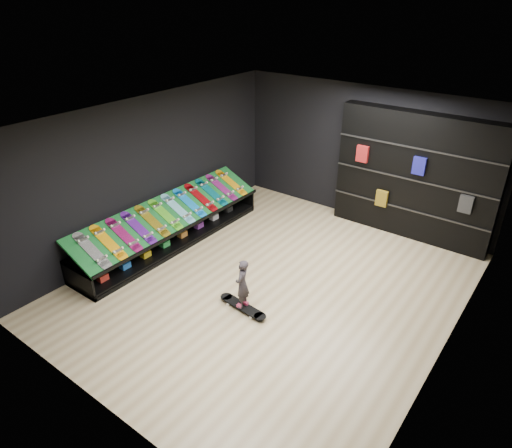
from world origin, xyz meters
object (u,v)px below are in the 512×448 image
Objects in this scene: back_shelving at (415,177)px; floor_skateboard at (243,308)px; child at (242,293)px; display_rack at (172,232)px.

floor_skateboard is (-1.21, -4.21, -1.28)m from back_shelving.
child is at bearing 5.57° from floor_skateboard.
display_rack is 1.36× the size of back_shelving.
back_shelving is at bearing 145.97° from child.
child is (-1.21, -4.21, -0.97)m from back_shelving.
back_shelving is at bearing 79.51° from floor_skateboard.
floor_skateboard is at bearing -106.07° from back_shelving.
display_rack is at bearing -138.82° from back_shelving.
display_rack is at bearing -126.90° from child.
display_rack is 8.55× the size of child.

